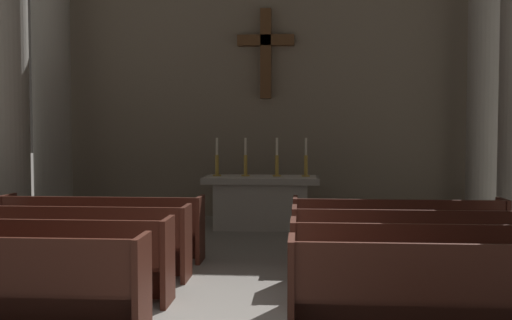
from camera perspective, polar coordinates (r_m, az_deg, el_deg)
pew_left_row_2 at (r=7.19m, az=-19.74°, el=-8.79°), size 2.94×0.50×0.95m
pew_left_row_3 at (r=8.15m, az=-16.68°, el=-7.35°), size 2.94×0.50×0.95m
pew_left_row_4 at (r=9.13m, az=-14.28°, el=-6.20°), size 2.94×0.50×0.95m
pew_right_row_1 at (r=5.71m, az=18.25°, el=-11.83°), size 2.94×0.50×0.95m
pew_right_row_2 at (r=6.71m, az=16.05°, el=-9.56°), size 2.94×0.50×0.95m
pew_right_row_3 at (r=7.73m, az=14.44°, el=-7.87°), size 2.94×0.50×0.95m
pew_right_row_4 at (r=8.76m, az=13.22°, el=-6.58°), size 2.94×0.50×0.95m
column_left_third at (r=11.54m, az=-22.52°, el=7.55°), size 1.15×1.15×5.93m
column_left_fourth at (r=13.30m, az=-18.70°, el=6.98°), size 1.15×1.15×5.93m
column_right_fourth at (r=12.78m, az=20.99°, el=7.11°), size 1.15×1.15×5.93m
altar at (r=11.59m, az=0.49°, el=-3.88°), size 2.20×0.90×1.01m
candlestick_outer_left at (r=11.61m, az=-3.70°, el=-0.34°), size 0.16×0.16×0.73m
candlestick_inner_left at (r=11.55m, az=-0.99°, el=-0.35°), size 0.16×0.16×0.73m
candlestick_inner_right at (r=11.51m, az=1.98°, el=-0.36°), size 0.16×0.16×0.73m
candlestick_outer_right at (r=11.50m, az=4.72°, el=-0.37°), size 0.16×0.16×0.73m
apse_with_cross at (r=13.28m, az=1.00°, el=8.49°), size 10.03×0.48×6.38m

